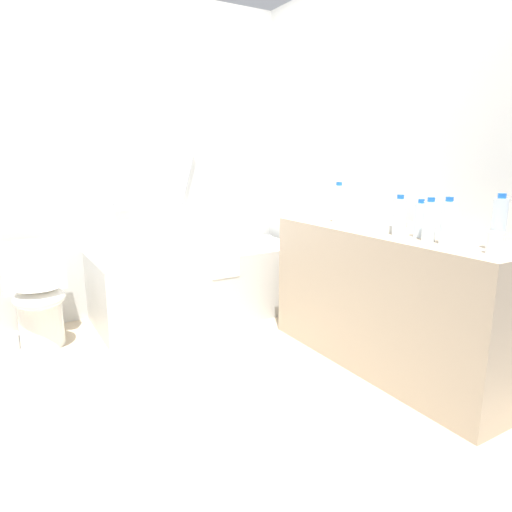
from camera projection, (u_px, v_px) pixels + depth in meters
The scene contains 19 objects.
ground_plane at pixel (192, 377), 2.61m from camera, with size 3.72×3.72×0.00m, color #C1AD8E.
wall_back_tiled at pixel (118, 159), 3.48m from camera, with size 3.12×0.10×2.47m, color silver.
wall_right_mirror at pixel (380, 159), 3.04m from camera, with size 0.10×3.03×2.47m, color silver.
bathtub at pixel (199, 280), 3.57m from camera, with size 1.60×0.75×1.31m.
toilet at pixel (38, 297), 3.01m from camera, with size 0.40×0.46×0.70m.
vanity_counter at pixel (389, 299), 2.69m from camera, with size 0.52×1.59×0.83m, color tan.
sink_basin at pixel (377, 225), 2.66m from camera, with size 0.32×0.32×0.05m, color white.
sink_faucet at pixel (400, 221), 2.75m from camera, with size 0.12×0.15×0.08m.
water_bottle_0 at pixel (420, 220), 2.38m from camera, with size 0.06×0.06×0.20m.
water_bottle_1 at pixel (447, 222), 2.19m from camera, with size 0.07×0.07×0.23m.
water_bottle_2 at pixel (429, 221), 2.27m from camera, with size 0.07×0.07×0.22m.
water_bottle_3 at pixel (399, 217), 2.43m from camera, with size 0.07×0.07×0.22m.
water_bottle_4 at pixel (499, 224), 2.04m from camera, with size 0.07×0.07×0.26m.
water_bottle_5 at pixel (338, 203), 2.91m from camera, with size 0.07×0.07×0.26m.
drinking_glass_0 at pixel (321, 213), 3.01m from camera, with size 0.07×0.07×0.10m, color white.
drinking_glass_1 at pixel (351, 216), 2.86m from camera, with size 0.08×0.08×0.10m, color white.
drinking_glass_2 at pixel (317, 211), 3.15m from camera, with size 0.07×0.07×0.09m, color white.
drinking_glass_3 at pixel (495, 243), 1.98m from camera, with size 0.07×0.07×0.10m, color white.
toilet_paper_roll at pixel (11, 342), 2.97m from camera, with size 0.11×0.11×0.10m, color white.
Camera 1 is at (-0.90, -2.25, 1.26)m, focal length 31.50 mm.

